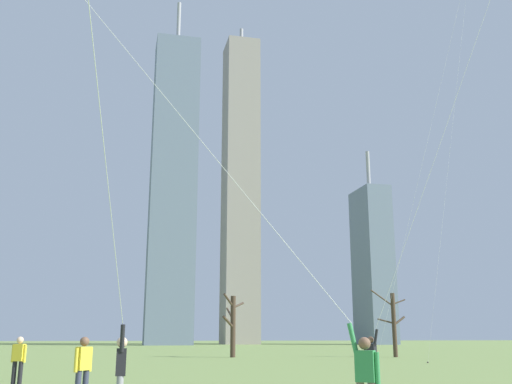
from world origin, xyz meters
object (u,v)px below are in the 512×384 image
object	(u,v)px
kite_flyer_foreground_right_orange	(390,303)
bystander_watching_nearby	(83,368)
bare_tree_rightmost	(233,323)
kite_flyer_midfield_right_pink	(189,150)
kite_flyer_midfield_left_white	(109,258)
bystander_far_off_by_trees	(18,359)
bare_tree_leftmost	(394,323)

from	to	relation	value
kite_flyer_foreground_right_orange	bystander_watching_nearby	bearing A→B (deg)	-160.12
bystander_watching_nearby	bare_tree_rightmost	distance (m)	33.44
kite_flyer_midfield_right_pink	kite_flyer_foreground_right_orange	distance (m)	10.70
kite_flyer_midfield_left_white	bystander_watching_nearby	bearing A→B (deg)	96.90
kite_flyer_midfield_right_pink	bare_tree_rightmost	world-z (taller)	kite_flyer_midfield_right_pink
kite_flyer_foreground_right_orange	bystander_far_off_by_trees	bearing A→B (deg)	169.25
kite_flyer_midfield_left_white	bare_tree_leftmost	distance (m)	40.34
kite_flyer_midfield_left_white	bare_tree_leftmost	world-z (taller)	kite_flyer_midfield_left_white
kite_flyer_midfield_right_pink	bystander_watching_nearby	world-z (taller)	kite_flyer_midfield_right_pink
kite_flyer_midfield_left_white	kite_flyer_foreground_right_orange	size ratio (longest dim) A/B	0.93
kite_flyer_midfield_right_pink	kite_flyer_midfield_left_white	world-z (taller)	kite_flyer_midfield_right_pink
kite_flyer_midfield_right_pink	bystander_far_off_by_trees	distance (m)	11.14
bystander_watching_nearby	kite_flyer_midfield_right_pink	bearing A→B (deg)	-60.33
kite_flyer_midfield_right_pink	kite_flyer_midfield_left_white	size ratio (longest dim) A/B	1.32
kite_flyer_midfield_left_white	kite_flyer_midfield_right_pink	bearing A→B (deg)	31.90
kite_flyer_foreground_right_orange	bare_tree_leftmost	size ratio (longest dim) A/B	2.95
kite_flyer_midfield_left_white	bare_tree_rightmost	xyz separation A→B (m)	(9.15, 36.37, -0.36)
kite_flyer_midfield_right_pink	kite_flyer_foreground_right_orange	size ratio (longest dim) A/B	1.23
kite_flyer_midfield_right_pink	kite_flyer_foreground_right_orange	world-z (taller)	kite_flyer_midfield_right_pink
bystander_watching_nearby	bystander_far_off_by_trees	distance (m)	6.21
kite_flyer_midfield_right_pink	bare_tree_rightmost	bearing A→B (deg)	77.77
kite_flyer_midfield_right_pink	bare_tree_leftmost	distance (m)	38.89
kite_flyer_foreground_right_orange	bare_tree_leftmost	xyz separation A→B (m)	(12.78, 25.98, -0.06)
kite_flyer_foreground_right_orange	bare_tree_rightmost	world-z (taller)	kite_flyer_foreground_right_orange
kite_flyer_foreground_right_orange	bare_tree_rightmost	xyz separation A→B (m)	(0.03, 28.47, -0.12)
bystander_watching_nearby	bare_tree_rightmost	bearing A→B (deg)	73.15
kite_flyer_foreground_right_orange	bare_tree_rightmost	size ratio (longest dim) A/B	3.16
kite_flyer_midfield_right_pink	bare_tree_rightmost	distance (m)	36.39
bystander_far_off_by_trees	bare_tree_leftmost	xyz separation A→B (m)	(24.74, 23.71, 1.77)
kite_flyer_midfield_left_white	bystander_watching_nearby	size ratio (longest dim) A/B	8.95
kite_flyer_midfield_right_pink	bare_tree_rightmost	xyz separation A→B (m)	(7.69, 35.46, -2.74)
kite_flyer_midfield_left_white	bystander_far_off_by_trees	bearing A→B (deg)	105.60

